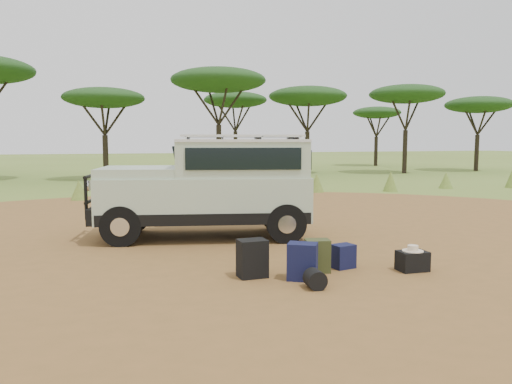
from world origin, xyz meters
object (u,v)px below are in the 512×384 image
object	(u,v)px
backpack_black	(252,259)
backpack_olive	(317,256)
safari_vehicle	(212,188)
backpack_navy	(302,262)
hard_case	(412,261)
duffel_navy	(343,256)

from	to	relation	value
backpack_black	backpack_olive	bearing A→B (deg)	-4.13
safari_vehicle	backpack_navy	distance (m)	3.81
backpack_olive	hard_case	xyz separation A→B (m)	(1.49, -0.39, -0.10)
hard_case	backpack_olive	bearing A→B (deg)	167.11
safari_vehicle	backpack_black	bearing A→B (deg)	-79.68
duffel_navy	hard_case	xyz separation A→B (m)	(0.98, -0.49, -0.04)
backpack_navy	backpack_olive	bearing A→B (deg)	71.38
backpack_black	duffel_navy	distance (m)	1.58
safari_vehicle	backpack_black	world-z (taller)	safari_vehicle
backpack_olive	duffel_navy	world-z (taller)	backpack_olive
backpack_olive	duffel_navy	bearing A→B (deg)	22.71
backpack_olive	backpack_black	bearing A→B (deg)	-169.26
backpack_black	backpack_navy	size ratio (longest dim) A/B	1.04
backpack_black	hard_case	world-z (taller)	backpack_black
backpack_olive	safari_vehicle	bearing A→B (deg)	118.14
safari_vehicle	duffel_navy	size ratio (longest dim) A/B	12.02
safari_vehicle	backpack_black	xyz separation A→B (m)	(-0.10, -3.32, -0.77)
backpack_olive	duffel_navy	xyz separation A→B (m)	(0.50, 0.10, -0.07)
backpack_black	hard_case	bearing A→B (deg)	-12.21
backpack_olive	hard_case	distance (m)	1.54
safari_vehicle	backpack_olive	bearing A→B (deg)	-61.67
safari_vehicle	hard_case	world-z (taller)	safari_vehicle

